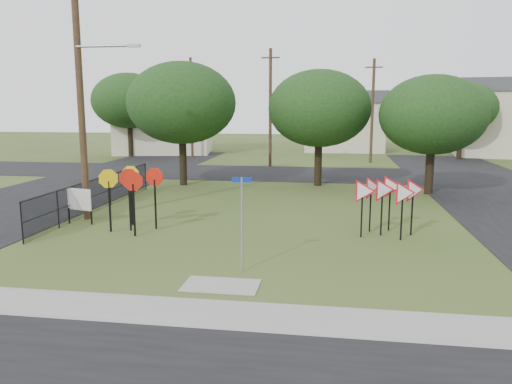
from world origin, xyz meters
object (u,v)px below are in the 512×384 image
info_board (79,201)px  street_name_sign (242,217)px  stop_sign_cluster (131,184)px  yield_sign_cluster (387,192)px

info_board → street_name_sign: bearing=-32.2°
stop_sign_cluster → yield_sign_cluster: stop_sign_cluster is taller
street_name_sign → yield_sign_cluster: size_ratio=1.00×
street_name_sign → info_board: 8.84m
street_name_sign → yield_sign_cluster: street_name_sign is taller
street_name_sign → info_board: (-7.46, 4.70, -0.62)m
street_name_sign → stop_sign_cluster: (-4.97, 4.05, 0.20)m
stop_sign_cluster → info_board: bearing=165.5°
street_name_sign → stop_sign_cluster: 6.41m
yield_sign_cluster → info_board: bearing=-179.5°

